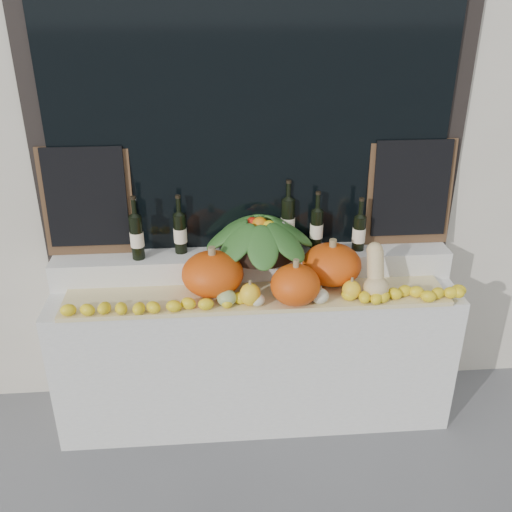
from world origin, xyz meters
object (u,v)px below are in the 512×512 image
pumpkin_left (213,274)px  produce_bowl (260,236)px  butternut_squash (376,275)px  wine_bottle_tall (288,222)px  pumpkin_right (332,264)px

pumpkin_left → produce_bowl: size_ratio=0.51×
butternut_squash → produce_bowl: produce_bowl is taller
butternut_squash → wine_bottle_tall: wine_bottle_tall is taller
butternut_squash → wine_bottle_tall: bearing=137.5°
pumpkin_right → butternut_squash: butternut_squash is taller
pumpkin_right → produce_bowl: 0.44m
pumpkin_left → butternut_squash: 0.88m
pumpkin_left → wine_bottle_tall: size_ratio=0.84×
pumpkin_left → wine_bottle_tall: (0.45, 0.30, 0.16)m
pumpkin_left → pumpkin_right: size_ratio=1.01×
produce_bowl → wine_bottle_tall: bearing=26.9°
butternut_squash → pumpkin_left: bearing=174.0°
butternut_squash → produce_bowl: 0.69m
wine_bottle_tall → produce_bowl: bearing=-153.1°
wine_bottle_tall → butternut_squash: bearing=-42.5°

